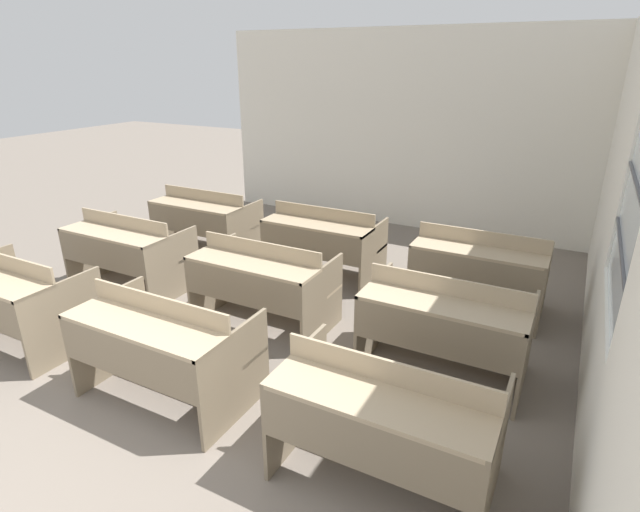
{
  "coord_description": "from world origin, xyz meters",
  "views": [
    {
      "loc": [
        2.57,
        -0.97,
        2.48
      ],
      "look_at": [
        0.55,
        2.86,
        0.78
      ],
      "focal_mm": 28.0,
      "sensor_mm": 36.0,
      "label": 1
    }
  ],
  "objects": [
    {
      "name": "wall_right_with_window",
      "position": [
        2.89,
        3.27,
        1.46
      ],
      "size": [
        0.06,
        6.42,
        2.94
      ],
      "color": "white",
      "rests_on": "ground_plane"
    },
    {
      "name": "bench_front_center",
      "position": [
        -0.01,
        1.37,
        0.48
      ],
      "size": [
        1.31,
        0.81,
        0.88
      ],
      "color": "#7B6C55",
      "rests_on": "ground_plane"
    },
    {
      "name": "bench_front_right",
      "position": [
        1.79,
        1.36,
        0.48
      ],
      "size": [
        1.31,
        0.81,
        0.88
      ],
      "color": "#7E6F58",
      "rests_on": "ground_plane"
    },
    {
      "name": "bench_front_left",
      "position": [
        -1.82,
        1.34,
        0.48
      ],
      "size": [
        1.31,
        0.81,
        0.88
      ],
      "color": "#7E6E57",
      "rests_on": "ground_plane"
    },
    {
      "name": "bench_third_right",
      "position": [
        1.81,
        4.0,
        0.48
      ],
      "size": [
        1.31,
        0.81,
        0.88
      ],
      "color": "#81715B",
      "rests_on": "ground_plane"
    },
    {
      "name": "wall_back",
      "position": [
        0.0,
        6.45,
        1.47
      ],
      "size": [
        5.83,
        0.06,
        2.94
      ],
      "color": "white",
      "rests_on": "ground_plane"
    },
    {
      "name": "bench_third_center",
      "position": [
        -0.01,
        4.01,
        0.48
      ],
      "size": [
        1.31,
        0.81,
        0.88
      ],
      "color": "#796A53",
      "rests_on": "ground_plane"
    },
    {
      "name": "bench_second_center",
      "position": [
        0.01,
        2.69,
        0.48
      ],
      "size": [
        1.31,
        0.81,
        0.88
      ],
      "color": "#7E6F58",
      "rests_on": "ground_plane"
    },
    {
      "name": "bench_third_left",
      "position": [
        -1.82,
        4.01,
        0.48
      ],
      "size": [
        1.31,
        0.81,
        0.88
      ],
      "color": "#7C6D56",
      "rests_on": "ground_plane"
    },
    {
      "name": "bench_second_left",
      "position": [
        -1.84,
        2.69,
        0.48
      ],
      "size": [
        1.31,
        0.81,
        0.88
      ],
      "color": "#83735C",
      "rests_on": "ground_plane"
    },
    {
      "name": "bench_second_right",
      "position": [
        1.8,
        2.68,
        0.48
      ],
      "size": [
        1.31,
        0.81,
        0.88
      ],
      "color": "#82735C",
      "rests_on": "ground_plane"
    }
  ]
}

